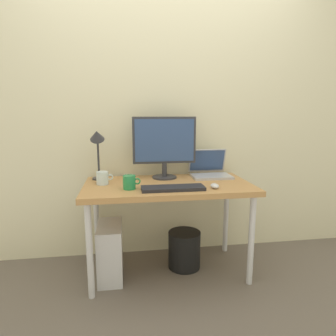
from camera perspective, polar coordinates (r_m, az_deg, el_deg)
name	(u,v)px	position (r m, az deg, el deg)	size (l,w,h in m)	color
ground_plane	(168,270)	(2.49, 0.00, -19.31)	(6.00, 6.00, 0.00)	#665B51
back_wall	(161,106)	(2.54, -1.32, 11.92)	(4.40, 0.04, 2.60)	beige
desk	(168,192)	(2.24, 0.00, -4.77)	(1.26, 0.66, 0.72)	#B7844C
monitor	(165,144)	(2.36, -0.63, 4.71)	(0.51, 0.20, 0.50)	#333338
laptop	(210,169)	(2.50, 8.10, -0.28)	(0.32, 0.28, 0.22)	#B2B2B7
desk_lamp	(97,143)	(2.35, -13.61, 4.76)	(0.11, 0.16, 0.42)	#333338
keyboard	(173,188)	(2.04, 0.98, -3.94)	(0.44, 0.14, 0.02)	#232328
mouse	(215,186)	(2.10, 9.09, -3.47)	(0.06, 0.09, 0.03)	silver
coffee_mug	(129,182)	(2.07, -7.52, -2.77)	(0.12, 0.09, 0.10)	#268C4C
glass_cup	(103,178)	(2.24, -12.63, -1.91)	(0.12, 0.09, 0.10)	silver
computer_tower	(110,251)	(2.35, -11.20, -15.63)	(0.18, 0.36, 0.42)	silver
wastebasket	(184,250)	(2.47, 3.20, -15.59)	(0.26, 0.26, 0.30)	black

